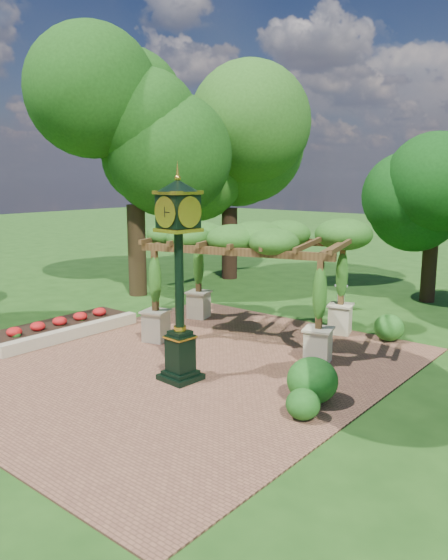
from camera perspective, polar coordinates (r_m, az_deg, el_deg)
The scene contains 13 objects.
ground at distance 14.48m, azimuth -6.41°, elevation -10.04°, with size 120.00×120.00×0.00m, color #1E4714.
brick_plaza at distance 15.13m, azimuth -3.66°, elevation -8.97°, with size 10.00×12.00×0.04m, color brown.
border_wall at distance 18.12m, azimuth -15.50°, elevation -5.39°, with size 0.35×5.00×0.40m, color #C6B793.
flower_bed at distance 18.84m, azimuth -17.08°, elevation -4.91°, with size 1.50×5.00×0.36m, color red.
pedestal_clock at distance 13.38m, azimuth -4.75°, elevation 1.86°, with size 1.08×1.08×5.13m.
pergola at distance 17.05m, azimuth 2.83°, elevation 3.90°, with size 6.77×5.25×3.76m.
sundial at distance 21.64m, azimuth 12.11°, elevation -1.97°, with size 0.62×0.62×0.98m.
shrub_front at distance 12.00m, azimuth 8.25°, elevation -12.72°, with size 0.74×0.74×0.67m, color #1C5117.
shrub_mid at distance 12.78m, azimuth 9.22°, elevation -10.31°, with size 1.17×1.17×1.05m, color #1D5A19.
shrub_back at distance 17.91m, azimuth 16.84°, elevation -4.78°, with size 0.94×0.94×0.84m, color #25641D.
tree_west_near at distance 23.75m, azimuth -9.45°, elevation 15.08°, with size 4.92×4.92×10.13m.
tree_west_far at distance 27.33m, azimuth 0.60°, elevation 13.29°, with size 5.28×5.28×9.17m.
tree_north at distance 23.66m, azimuth 21.10°, elevation 7.93°, with size 3.87×3.87×6.16m.
Camera 1 is at (9.77, -9.35, 5.16)m, focal length 35.00 mm.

